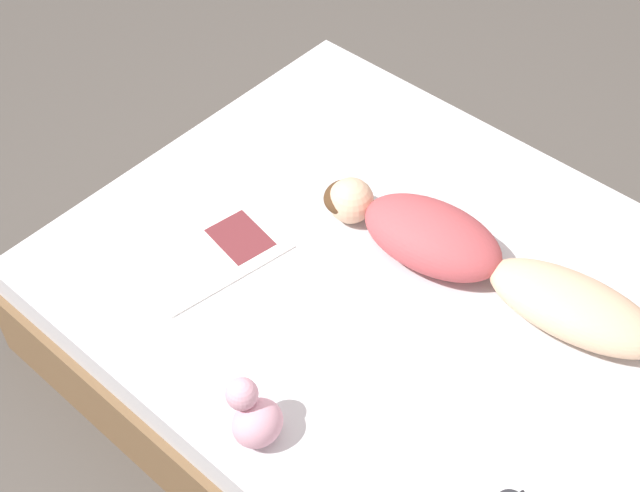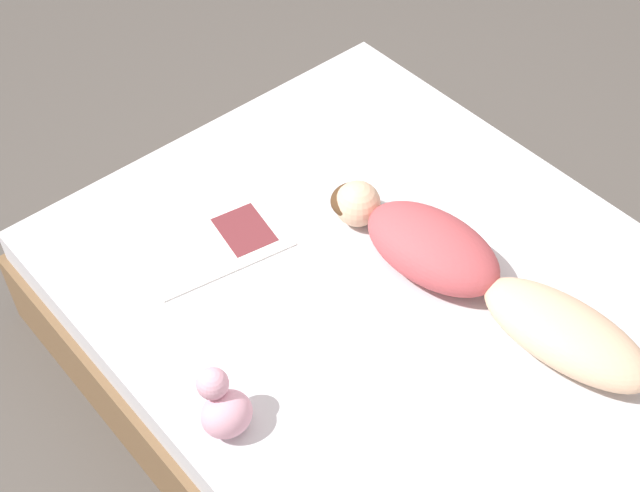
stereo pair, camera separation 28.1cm
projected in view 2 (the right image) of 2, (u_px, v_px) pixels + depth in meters
ground_plane at (383, 368)px, 3.49m from camera, size 12.00×12.00×0.00m
bed at (386, 331)px, 3.31m from camera, size 1.91×2.34×0.50m
person at (474, 275)px, 3.04m from camera, size 0.43×1.31×0.20m
open_magazine at (214, 243)px, 3.26m from camera, size 0.57×0.41×0.01m
plush_toy at (224, 407)px, 2.69m from camera, size 0.16×0.18×0.22m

